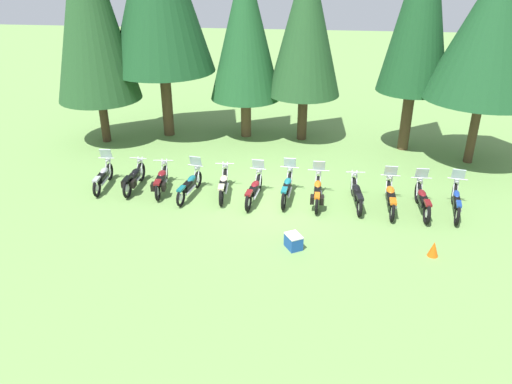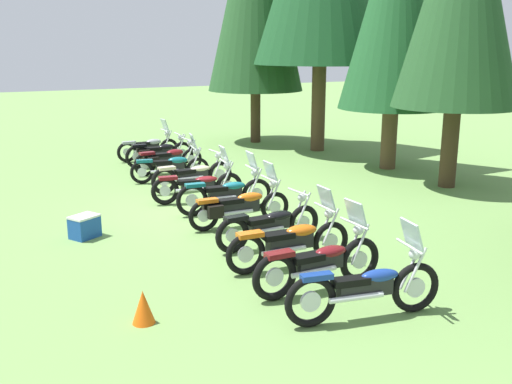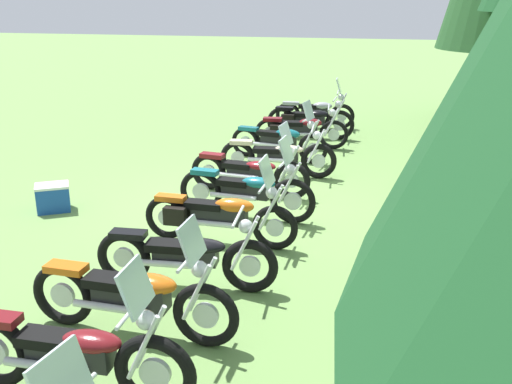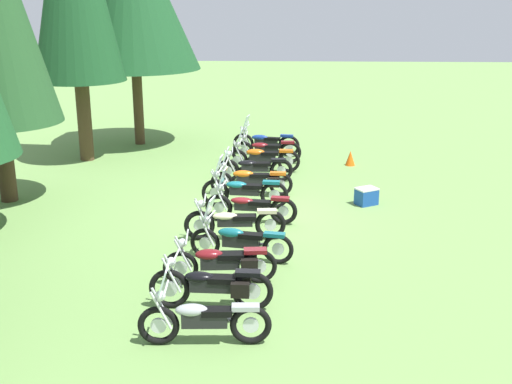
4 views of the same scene
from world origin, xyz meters
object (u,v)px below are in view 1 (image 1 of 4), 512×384
at_px(motorcycle_9, 390,197).
at_px(traffic_cone, 434,249).
at_px(motorcycle_5, 254,189).
at_px(pine_tree_2, 245,28).
at_px(motorcycle_1, 134,178).
at_px(pine_tree_4, 422,3).
at_px(motorcycle_4, 223,184).
at_px(motorcycle_11, 456,201).
at_px(motorcycle_2, 161,180).
at_px(pine_tree_0, 89,5).
at_px(pine_tree_3, 306,23).
at_px(motorcycle_7, 318,191).
at_px(picnic_cooler, 294,241).
at_px(motorcycle_8, 357,194).
at_px(pine_tree_5, 494,28).
at_px(motorcycle_10, 423,200).
at_px(motorcycle_6, 287,187).
at_px(motorcycle_3, 190,185).
at_px(motorcycle_0, 103,176).

distance_m(motorcycle_9, traffic_cone, 3.04).
relative_size(motorcycle_5, pine_tree_2, 0.28).
height_order(motorcycle_1, motorcycle_5, motorcycle_5).
distance_m(motorcycle_1, pine_tree_4, 13.27).
height_order(motorcycle_4, motorcycle_9, motorcycle_9).
bearing_deg(motorcycle_11, motorcycle_2, 96.76).
bearing_deg(motorcycle_2, motorcycle_11, -98.06).
xyz_separation_m(motorcycle_4, motorcycle_11, (8.13, -0.45, 0.04)).
relative_size(motorcycle_1, motorcycle_11, 0.95).
bearing_deg(motorcycle_11, motorcycle_5, 98.19).
bearing_deg(pine_tree_0, pine_tree_3, 8.39).
bearing_deg(pine_tree_0, motorcycle_1, -58.52).
height_order(motorcycle_7, picnic_cooler, motorcycle_7).
bearing_deg(pine_tree_2, pine_tree_0, -167.22).
relative_size(motorcycle_8, motorcycle_11, 0.98).
bearing_deg(pine_tree_0, motorcycle_5, -34.92).
relative_size(motorcycle_5, motorcycle_9, 0.97).
relative_size(motorcycle_7, pine_tree_5, 0.28).
height_order(pine_tree_2, picnic_cooler, pine_tree_2).
distance_m(pine_tree_5, picnic_cooler, 11.63).
relative_size(motorcycle_10, pine_tree_4, 0.24).
bearing_deg(traffic_cone, pine_tree_5, 69.15).
relative_size(motorcycle_7, motorcycle_9, 0.97).
bearing_deg(motorcycle_5, traffic_cone, -110.66).
height_order(motorcycle_6, pine_tree_5, pine_tree_5).
bearing_deg(motorcycle_3, pine_tree_5, -57.70).
height_order(motorcycle_1, pine_tree_4, pine_tree_4).
distance_m(pine_tree_0, pine_tree_3, 9.19).
bearing_deg(pine_tree_2, motorcycle_4, -89.88).
height_order(pine_tree_5, traffic_cone, pine_tree_5).
distance_m(motorcycle_10, motorcycle_11, 1.13).
relative_size(motorcycle_9, pine_tree_3, 0.28).
bearing_deg(motorcycle_0, pine_tree_2, -39.37).
relative_size(motorcycle_1, motorcycle_6, 0.97).
bearing_deg(motorcycle_3, pine_tree_0, 55.05).
relative_size(motorcycle_7, pine_tree_2, 0.28).
height_order(motorcycle_0, motorcycle_5, motorcycle_5).
height_order(motorcycle_2, motorcycle_6, motorcycle_6).
relative_size(pine_tree_4, traffic_cone, 20.47).
distance_m(motorcycle_0, pine_tree_0, 7.59).
bearing_deg(pine_tree_0, traffic_cone, -31.95).
height_order(motorcycle_8, pine_tree_3, pine_tree_3).
relative_size(motorcycle_5, motorcycle_10, 0.99).
bearing_deg(motorcycle_8, motorcycle_6, 82.10).
height_order(motorcycle_9, motorcycle_11, motorcycle_11).
relative_size(motorcycle_2, pine_tree_5, 0.27).
bearing_deg(motorcycle_4, traffic_cone, -119.81).
xyz_separation_m(motorcycle_2, motorcycle_8, (7.15, -0.28, -0.02)).
height_order(motorcycle_0, motorcycle_8, motorcycle_0).
height_order(motorcycle_4, traffic_cone, motorcycle_4).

